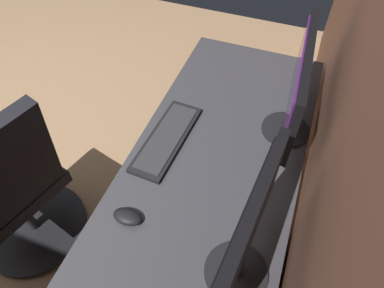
{
  "coord_description": "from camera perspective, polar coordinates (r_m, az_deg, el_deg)",
  "views": [
    {
      "loc": [
        0.62,
        1.91,
        1.82
      ],
      "look_at": [
        -0.06,
        1.66,
        0.95
      ],
      "focal_mm": 32.42,
      "sensor_mm": 36.0,
      "label": 1
    }
  ],
  "objects": [
    {
      "name": "wall_back",
      "position": [
        0.83,
        28.94,
        4.12
      ],
      "size": [
        4.79,
        0.1,
        2.6
      ],
      "primitive_type": "cube",
      "color": "brown",
      "rests_on": "ground"
    },
    {
      "name": "desk",
      "position": [
        1.36,
        1.99,
        -8.48
      ],
      "size": [
        1.82,
        0.66,
        0.73
      ],
      "color": "#38383D",
      "rests_on": "ground"
    },
    {
      "name": "drawer_pedestal",
      "position": [
        1.56,
        0.28,
        -20.18
      ],
      "size": [
        0.4,
        0.51,
        0.69
      ],
      "color": "#38383D",
      "rests_on": "ground"
    },
    {
      "name": "monitor_primary",
      "position": [
        1.36,
        16.94,
        8.82
      ],
      "size": [
        0.56,
        0.2,
        0.4
      ],
      "color": "black",
      "rests_on": "desk"
    },
    {
      "name": "monitor_secondary",
      "position": [
        0.95,
        8.45,
        -15.48
      ],
      "size": [
        0.54,
        0.2,
        0.4
      ],
      "color": "black",
      "rests_on": "desk"
    },
    {
      "name": "keyboard_main",
      "position": [
        1.43,
        -4.18,
        0.94
      ],
      "size": [
        0.43,
        0.16,
        0.02
      ],
      "color": "black",
      "rests_on": "desk"
    },
    {
      "name": "mouse_main",
      "position": [
        1.24,
        -10.58,
        -11.66
      ],
      "size": [
        0.06,
        0.1,
        0.03
      ],
      "primitive_type": "ellipsoid",
      "color": "black",
      "rests_on": "desk"
    },
    {
      "name": "office_chair",
      "position": [
        1.8,
        -27.21,
        -7.39
      ],
      "size": [
        0.56,
        0.6,
        0.97
      ],
      "color": "black",
      "rests_on": "ground"
    }
  ]
}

